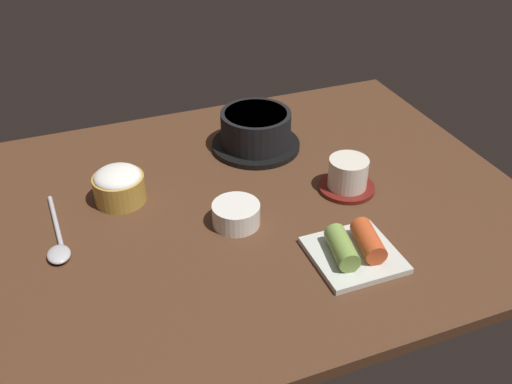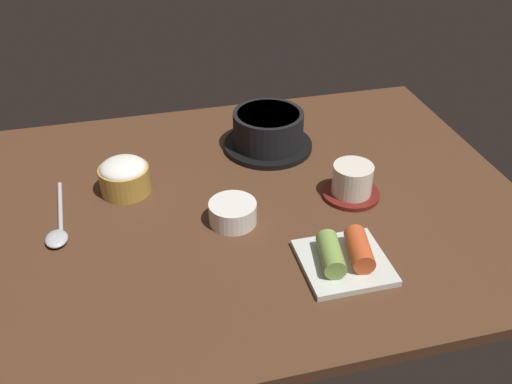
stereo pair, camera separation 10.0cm
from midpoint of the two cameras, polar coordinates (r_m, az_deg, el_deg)
name	(u,v)px [view 2 (the right image)]	position (r cm, az deg, el deg)	size (l,w,h in cm)	color
dining_table	(242,206)	(103.14, 1.42, -1.47)	(100.00, 76.00, 2.00)	#4C2D1C
stone_pot	(268,131)	(116.74, 3.66, 5.95)	(17.93, 17.93, 7.85)	black
rice_bowl	(124,176)	(105.02, -10.23, 1.51)	(9.01, 9.01, 6.46)	#B78C38
tea_cup_with_saucer	(352,182)	(104.64, 12.15, 0.88)	(10.25, 10.25, 6.29)	maroon
banchan_cup_center	(233,212)	(96.52, 0.64, -2.10)	(8.06, 8.06, 3.79)	white
kimchi_plate	(345,257)	(90.22, 11.88, -6.39)	(13.08, 13.08, 4.39)	silver
spoon	(58,229)	(99.21, -16.24, -3.59)	(3.60, 19.16, 1.35)	#B7B7BC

